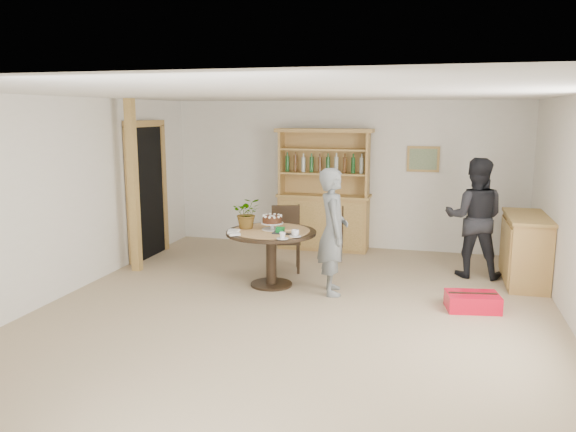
# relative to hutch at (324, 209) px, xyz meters

# --- Properties ---
(ground) EXTENTS (7.00, 7.00, 0.00)m
(ground) POSITION_rel_hutch_xyz_m (0.30, -3.24, -0.69)
(ground) COLOR tan
(ground) RESTS_ON ground
(room_shell) EXTENTS (6.04, 7.04, 2.52)m
(room_shell) POSITION_rel_hutch_xyz_m (0.30, -3.23, 1.05)
(room_shell) COLOR white
(room_shell) RESTS_ON ground
(doorway) EXTENTS (0.13, 1.10, 2.18)m
(doorway) POSITION_rel_hutch_xyz_m (-2.63, -1.24, 0.42)
(doorway) COLOR black
(doorway) RESTS_ON ground
(pine_post) EXTENTS (0.12, 0.12, 2.50)m
(pine_post) POSITION_rel_hutch_xyz_m (-2.40, -2.04, 0.56)
(pine_post) COLOR tan
(pine_post) RESTS_ON ground
(hutch) EXTENTS (1.62, 0.54, 2.04)m
(hutch) POSITION_rel_hutch_xyz_m (0.00, 0.00, 0.00)
(hutch) COLOR tan
(hutch) RESTS_ON ground
(sideboard) EXTENTS (0.54, 1.26, 0.94)m
(sideboard) POSITION_rel_hutch_xyz_m (3.04, -1.24, -0.22)
(sideboard) COLOR tan
(sideboard) RESTS_ON ground
(dining_table) EXTENTS (1.20, 1.20, 0.76)m
(dining_table) POSITION_rel_hutch_xyz_m (-0.27, -2.24, -0.08)
(dining_table) COLOR black
(dining_table) RESTS_ON ground
(dining_chair) EXTENTS (0.52, 0.52, 0.95)m
(dining_chair) POSITION_rel_hutch_xyz_m (-0.29, -1.41, -0.15)
(dining_chair) COLOR black
(dining_chair) RESTS_ON ground
(birthday_cake) EXTENTS (0.30, 0.30, 0.20)m
(birthday_cake) POSITION_rel_hutch_xyz_m (-0.27, -2.19, 0.19)
(birthday_cake) COLOR white
(birthday_cake) RESTS_ON dining_table
(flower_vase) EXTENTS (0.47, 0.44, 0.42)m
(flower_vase) POSITION_rel_hutch_xyz_m (-0.62, -2.19, 0.28)
(flower_vase) COLOR #3F7233
(flower_vase) RESTS_ON dining_table
(gift_tray) EXTENTS (0.30, 0.20, 0.08)m
(gift_tray) POSITION_rel_hutch_xyz_m (-0.05, -2.36, 0.10)
(gift_tray) COLOR black
(gift_tray) RESTS_ON dining_table
(coffee_cup_a) EXTENTS (0.15, 0.15, 0.09)m
(coffee_cup_a) POSITION_rel_hutch_xyz_m (0.13, -2.52, 0.11)
(coffee_cup_a) COLOR white
(coffee_cup_a) RESTS_ON dining_table
(coffee_cup_b) EXTENTS (0.15, 0.15, 0.08)m
(coffee_cup_b) POSITION_rel_hutch_xyz_m (0.01, -2.69, 0.11)
(coffee_cup_b) COLOR white
(coffee_cup_b) RESTS_ON dining_table
(napkins) EXTENTS (0.24, 0.33, 0.03)m
(napkins) POSITION_rel_hutch_xyz_m (-0.68, -2.55, 0.09)
(napkins) COLOR white
(napkins) RESTS_ON dining_table
(teen_boy) EXTENTS (0.53, 0.67, 1.62)m
(teen_boy) POSITION_rel_hutch_xyz_m (0.58, -2.34, 0.12)
(teen_boy) COLOR slate
(teen_boy) RESTS_ON ground
(adult_person) EXTENTS (0.86, 0.69, 1.69)m
(adult_person) POSITION_rel_hutch_xyz_m (2.37, -1.07, 0.16)
(adult_person) COLOR black
(adult_person) RESTS_ON ground
(red_suitcase) EXTENTS (0.66, 0.49, 0.21)m
(red_suitcase) POSITION_rel_hutch_xyz_m (2.30, -2.55, -0.59)
(red_suitcase) COLOR red
(red_suitcase) RESTS_ON ground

